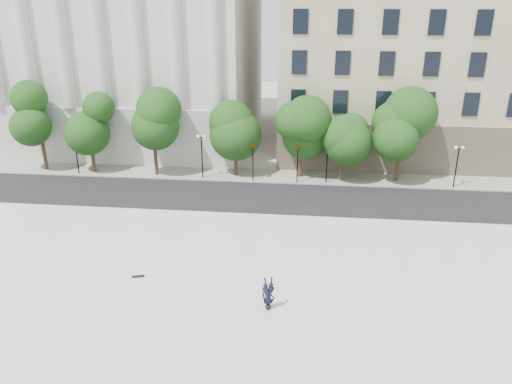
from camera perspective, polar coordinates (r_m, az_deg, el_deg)
ground at (r=27.93m, az=-5.64°, el=-15.07°), size 160.00×160.00×0.00m
plaza at (r=30.21m, az=-4.52°, el=-11.35°), size 44.00×22.00×0.45m
street at (r=43.47m, az=-1.01°, el=-0.80°), size 60.00×8.00×0.02m
far_sidewalk at (r=49.01m, az=-0.17°, el=1.93°), size 60.00×4.00×0.12m
building_west at (r=64.38m, az=-14.66°, el=17.72°), size 31.50×27.65×25.60m
building_east at (r=62.82m, az=20.60°, el=15.39°), size 36.00×26.15×23.00m
traffic_light_west at (r=46.25m, az=-0.36°, el=5.54°), size 1.06×1.94×4.27m
traffic_light_east at (r=46.00m, az=4.82°, el=5.32°), size 0.95×1.82×4.22m
person_lying at (r=28.19m, az=1.41°, el=-12.75°), size 1.17×2.10×0.54m
skateboard at (r=31.96m, az=-13.32°, el=-9.36°), size 0.78×0.37×0.08m
street_trees at (r=47.36m, az=-1.31°, el=7.33°), size 38.80×5.12×7.56m
lamp_posts at (r=46.70m, az=0.72°, el=4.61°), size 36.78×0.28×4.45m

